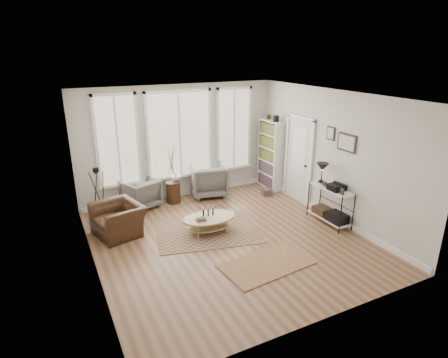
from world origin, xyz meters
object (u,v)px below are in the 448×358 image
low_shelf (330,201)px  side_table (172,175)px  bookcase (270,154)px  accent_chair (118,219)px  armchair_left (141,193)px  armchair_right (208,180)px  coffee_table (209,220)px

low_shelf → side_table: side_table is taller
bookcase → accent_chair: bookcase is taller
side_table → accent_chair: (-1.60, -1.12, -0.41)m
side_table → accent_chair: 1.99m
low_shelf → accent_chair: bearing=160.2°
low_shelf → side_table: 3.83m
armchair_left → accent_chair: armchair_left is taller
armchair_right → low_shelf: bearing=133.8°
coffee_table → accent_chair: (-1.73, 0.80, 0.05)m
low_shelf → coffee_table: (-2.60, 0.76, -0.23)m
coffee_table → side_table: side_table is taller
low_shelf → accent_chair: (-4.33, 1.56, -0.18)m
coffee_table → accent_chair: bearing=155.0°
coffee_table → low_shelf: bearing=-16.3°
bookcase → side_table: (-2.79, 0.16, -0.22)m
bookcase → armchair_left: 3.65m
bookcase → coffee_table: bearing=-146.5°
low_shelf → armchair_right: (-1.74, 2.75, -0.09)m
bookcase → low_shelf: size_ratio=1.58×
bookcase → armchair_left: size_ratio=2.62×
armchair_right → side_table: bearing=15.0°
bookcase → armchair_right: (-1.79, 0.22, -0.53)m
coffee_table → side_table: 1.98m
coffee_table → side_table: (-0.13, 1.92, 0.45)m
coffee_table → armchair_right: armchair_right is taller
armchair_left → side_table: (0.81, -0.06, 0.38)m
armchair_left → side_table: side_table is taller
accent_chair → coffee_table: bearing=50.8°
bookcase → low_shelf: bearing=-91.3°
armchair_left → armchair_right: 1.81m
low_shelf → coffee_table: size_ratio=1.12×
low_shelf → armchair_left: 4.48m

